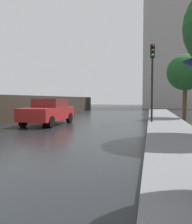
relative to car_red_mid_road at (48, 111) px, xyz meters
The scene contains 4 objects.
car_red_mid_road is the anchor object (origin of this frame).
traffic_light 6.57m from the car_red_mid_road, 15.63° to the left, with size 0.26×0.39×4.52m.
street_tree_far 10.20m from the car_red_mid_road, 33.70° to the left, with size 2.62×2.62×4.73m.
distant_tower 33.07m from the car_red_mid_road, 73.10° to the left, with size 10.14×11.14×25.22m.
Camera 1 is at (4.13, -2.58, 1.49)m, focal length 37.69 mm.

